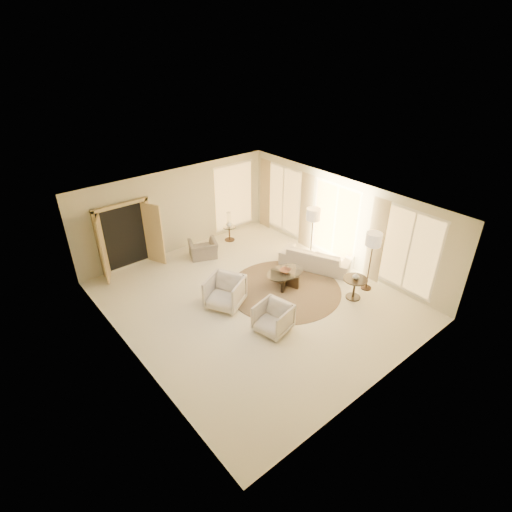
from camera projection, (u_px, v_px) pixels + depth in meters
room at (254, 257)px, 10.48m from camera, size 7.04×8.04×2.83m
windows_right at (337, 222)px, 12.48m from camera, size 0.10×6.40×2.40m
window_back_corner at (234, 196)px, 14.42m from camera, size 1.70×0.10×2.40m
curtains_right at (315, 215)px, 13.08m from camera, size 0.06×5.20×2.60m
french_doors at (127, 238)px, 12.15m from camera, size 1.95×0.66×2.16m
area_rug at (285, 289)px, 11.63m from camera, size 4.35×4.35×0.01m
sofa at (316, 258)px, 12.59m from camera, size 1.68×2.38×0.65m
armchair_left at (225, 291)px, 10.74m from camera, size 1.19×1.22×0.94m
armchair_right at (273, 317)px, 9.85m from camera, size 0.91×0.95×0.83m
accent_chair at (203, 247)px, 13.10m from camera, size 1.04×0.86×0.77m
coffee_table at (285, 277)px, 11.70m from camera, size 1.51×1.51×0.45m
end_table at (355, 285)px, 11.06m from camera, size 0.67×0.67×0.63m
side_table at (229, 232)px, 14.20m from camera, size 0.46×0.46×0.54m
floor_lamp_near at (313, 217)px, 12.40m from camera, size 0.44×0.44×1.80m
floor_lamp_far at (373, 242)px, 10.93m from camera, size 0.44×0.44×1.80m
bowl at (285, 271)px, 11.60m from camera, size 0.37×0.37×0.08m
end_vase at (356, 276)px, 10.92m from camera, size 0.20×0.20×0.19m
side_vase at (229, 224)px, 14.04m from camera, size 0.22×0.22×0.22m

